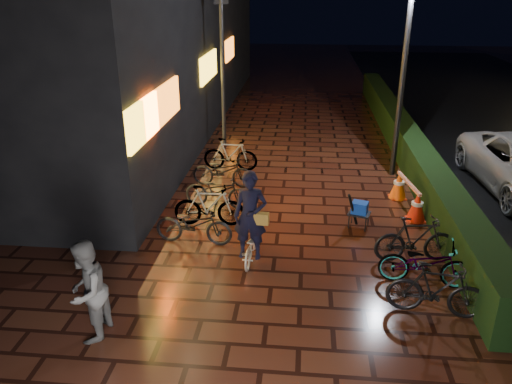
# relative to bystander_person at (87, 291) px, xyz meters

# --- Properties ---
(ground) EXTENTS (80.00, 80.00, 0.00)m
(ground) POSITION_rel_bystander_person_xyz_m (3.33, 2.25, -0.86)
(ground) COLOR #381911
(ground) RESTS_ON ground
(hedge) EXTENTS (0.70, 20.00, 1.00)m
(hedge) POSITION_rel_bystander_person_xyz_m (6.63, 10.25, -0.36)
(hedge) COLOR black
(hedge) RESTS_ON ground
(bystander_person) EXTENTS (0.69, 0.87, 1.72)m
(bystander_person) POSITION_rel_bystander_person_xyz_m (0.00, 0.00, 0.00)
(bystander_person) COLOR #5A5A5C
(bystander_person) RESTS_ON ground
(storefront_block) EXTENTS (12.09, 22.00, 9.00)m
(storefront_block) POSITION_rel_bystander_person_xyz_m (-6.17, 13.75, 3.64)
(storefront_block) COLOR black
(storefront_block) RESTS_ON ground
(lamp_post_hedge) EXTENTS (0.56, 0.22, 5.83)m
(lamp_post_hedge) POSITION_rel_bystander_person_xyz_m (5.96, 8.05, 2.35)
(lamp_post_hedge) COLOR black
(lamp_post_hedge) RESTS_ON ground
(lamp_post_sf) EXTENTS (0.48, 0.21, 5.01)m
(lamp_post_sf) POSITION_rel_bystander_person_xyz_m (0.49, 10.54, 1.90)
(lamp_post_sf) COLOR black
(lamp_post_sf) RESTS_ON ground
(cyclist) EXTENTS (0.73, 1.41, 1.97)m
(cyclist) POSITION_rel_bystander_person_xyz_m (2.29, 2.63, -0.13)
(cyclist) COLOR silver
(cyclist) RESTS_ON ground
(traffic_barrier) EXTENTS (0.67, 1.80, 0.73)m
(traffic_barrier) POSITION_rel_bystander_person_xyz_m (5.95, 5.59, -0.49)
(traffic_barrier) COLOR #FF270D
(traffic_barrier) RESTS_ON ground
(cart_assembly) EXTENTS (0.61, 0.52, 0.91)m
(cart_assembly) POSITION_rel_bystander_person_xyz_m (4.63, 4.39, -0.39)
(cart_assembly) COLOR black
(cart_assembly) RESTS_ON ground
(parked_bikes_storefront) EXTENTS (1.97, 5.34, 1.00)m
(parked_bikes_storefront) POSITION_rel_bystander_person_xyz_m (1.09, 5.40, -0.39)
(parked_bikes_storefront) COLOR black
(parked_bikes_storefront) RESTS_ON ground
(parked_bikes_hedge) EXTENTS (1.78, 2.49, 1.00)m
(parked_bikes_hedge) POSITION_rel_bystander_person_xyz_m (5.64, 2.06, -0.38)
(parked_bikes_hedge) COLOR black
(parked_bikes_hedge) RESTS_ON ground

